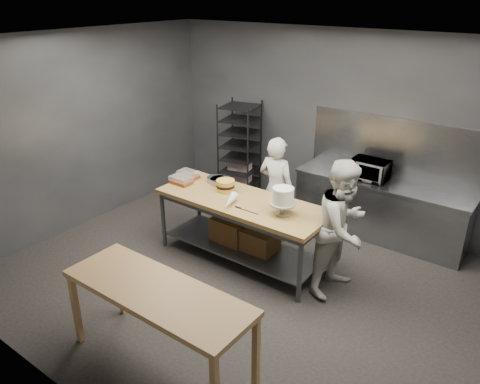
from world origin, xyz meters
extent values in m
plane|color=black|center=(0.00, 0.00, 0.00)|extent=(6.00, 6.00, 0.00)
cube|color=#4C4F54|center=(0.00, 2.50, 1.50)|extent=(6.00, 0.04, 3.00)
cube|color=olive|center=(-0.26, 0.42, 0.89)|extent=(2.40, 0.90, 0.06)
cube|color=#47494C|center=(-0.26, 0.42, 0.20)|extent=(2.25, 0.75, 0.03)
cylinder|color=#47494C|center=(-1.40, 0.03, 0.43)|extent=(0.06, 0.06, 0.86)
cylinder|color=#47494C|center=(-1.40, 0.81, 0.43)|extent=(0.06, 0.06, 0.86)
cylinder|color=#47494C|center=(0.88, 0.03, 0.43)|extent=(0.06, 0.06, 0.86)
cylinder|color=#47494C|center=(0.88, 0.81, 0.43)|extent=(0.06, 0.06, 0.86)
cube|color=brown|center=(-0.48, 0.45, 0.39)|extent=(0.50, 0.40, 0.35)
cube|color=brown|center=(0.00, 0.47, 0.36)|extent=(0.45, 0.38, 0.30)
cube|color=olive|center=(0.27, -1.68, 0.87)|extent=(2.00, 0.70, 0.06)
cube|color=olive|center=(-0.68, -1.98, 0.42)|extent=(0.06, 0.06, 0.84)
cube|color=olive|center=(-0.68, -1.38, 0.42)|extent=(0.06, 0.06, 0.84)
cube|color=olive|center=(1.22, -1.38, 0.42)|extent=(0.06, 0.06, 0.84)
cube|color=slate|center=(1.00, 2.18, 0.88)|extent=(2.60, 0.60, 0.04)
cube|color=slate|center=(1.00, 2.18, 0.43)|extent=(2.56, 0.56, 0.86)
cube|color=slate|center=(1.00, 2.48, 1.35)|extent=(2.60, 0.02, 0.90)
cube|color=black|center=(-1.56, 2.10, 0.88)|extent=(0.73, 0.77, 1.75)
cube|color=silver|center=(-1.56, 2.10, 0.54)|extent=(0.42, 0.32, 0.45)
imported|color=white|center=(-0.24, 1.24, 0.80)|extent=(0.58, 0.38, 1.59)
imported|color=silver|center=(1.13, 0.59, 0.86)|extent=(0.75, 0.92, 1.73)
imported|color=black|center=(0.79, 2.18, 1.05)|extent=(0.54, 0.37, 0.30)
cylinder|color=#A59D84|center=(0.40, 0.37, 0.93)|extent=(0.20, 0.20, 0.02)
cylinder|color=#A59D84|center=(0.40, 0.37, 1.00)|extent=(0.06, 0.06, 0.12)
cylinder|color=#A59D84|center=(0.40, 0.37, 1.07)|extent=(0.34, 0.34, 0.02)
cylinder|color=white|center=(0.40, 0.37, 1.18)|extent=(0.27, 0.27, 0.20)
cylinder|color=#EDC54B|center=(-0.63, 0.52, 0.95)|extent=(0.26, 0.26, 0.06)
cylinder|color=black|center=(-0.63, 0.52, 1.00)|extent=(0.26, 0.26, 0.04)
cylinder|color=#EDC54B|center=(-0.63, 0.52, 1.05)|extent=(0.26, 0.26, 0.06)
cylinder|color=gray|center=(-0.95, 0.68, 0.96)|extent=(0.25, 0.25, 0.07)
cylinder|color=gray|center=(-0.85, 0.68, 0.96)|extent=(0.30, 0.30, 0.07)
cone|color=white|center=(-0.29, 0.17, 0.98)|extent=(0.24, 0.40, 0.12)
cube|color=slate|center=(0.02, 0.18, 0.92)|extent=(0.28, 0.02, 0.00)
cube|color=black|center=(-0.16, 0.18, 0.93)|extent=(0.09, 0.02, 0.02)
cube|color=brown|center=(-1.31, 0.34, 0.95)|extent=(0.30, 0.20, 0.05)
cube|color=silver|center=(-1.31, 0.34, 1.00)|extent=(0.31, 0.21, 0.06)
cube|color=brown|center=(-1.36, 0.56, 0.95)|extent=(0.30, 0.20, 0.05)
cube|color=silver|center=(-1.36, 0.56, 1.00)|extent=(0.31, 0.21, 0.06)
camera|label=1|loc=(3.11, -4.17, 3.54)|focal=35.00mm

